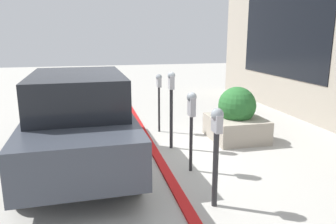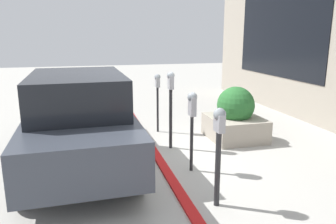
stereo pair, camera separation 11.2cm
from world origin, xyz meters
name	(u,v)px [view 1 (the left image)]	position (x,y,z in m)	size (l,w,h in m)	color
ground_plane	(163,159)	(0.00, 0.00, 0.00)	(40.00, 40.00, 0.00)	#ADAAA3
curb_strip	(159,159)	(0.00, 0.08, 0.02)	(14.73, 0.16, 0.04)	red
parking_meter_nearest	(216,140)	(-1.86, -0.32, 0.96)	(0.20, 0.17, 1.39)	#232326
parking_meter_second	(192,112)	(-0.63, -0.36, 1.04)	(0.19, 0.17, 1.39)	#232326
parking_meter_middle	(171,96)	(0.59, -0.31, 1.11)	(0.18, 0.15, 1.60)	#232326
parking_meter_fourth	(159,89)	(1.81, -0.31, 1.06)	(0.17, 0.15, 1.41)	#232326
planter_box	(236,118)	(0.84, -1.88, 0.49)	(1.26, 1.14, 1.20)	#A39989
parked_car_front	(80,118)	(0.22, 1.48, 0.85)	(4.50, 1.85, 1.66)	#383D47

